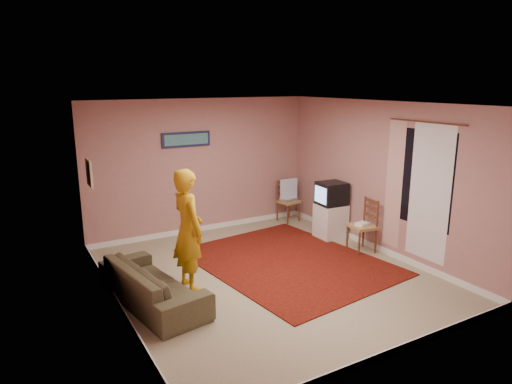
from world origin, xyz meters
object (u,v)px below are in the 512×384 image
chair_b (362,220)px  sofa (152,284)px  person (188,230)px  tv_cabinet (331,221)px  crt_tv (331,194)px  chair_a (289,197)px

chair_b → sofa: (-3.76, -0.08, -0.29)m
sofa → person: person is taller
tv_cabinet → crt_tv: (-0.01, 0.00, 0.54)m
chair_b → sofa: 3.78m
chair_a → chair_b: (0.12, -2.13, 0.04)m
chair_b → tv_cabinet: bearing=-172.3°
tv_cabinet → crt_tv: size_ratio=1.24×
tv_cabinet → person: size_ratio=0.37×
chair_a → person: person is taller
sofa → chair_a: bearing=-68.6°
tv_cabinet → chair_b: size_ratio=1.28×
chair_b → person: 3.17m
tv_cabinet → chair_b: 0.87m
crt_tv → sofa: size_ratio=0.28×
tv_cabinet → crt_tv: bearing=176.9°
person → chair_a: bearing=-60.3°
tv_cabinet → person: 3.27m
tv_cabinet → crt_tv: crt_tv is taller
chair_a → sofa: (-3.65, -2.20, -0.26)m
tv_cabinet → sofa: tv_cabinet is taller
person → sofa: bearing=103.9°
sofa → tv_cabinet: bearing=-86.0°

